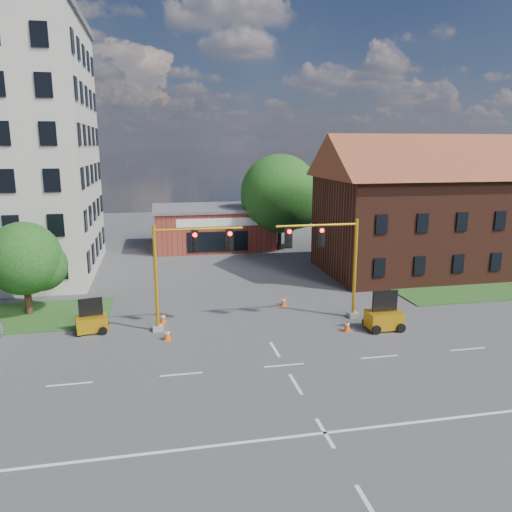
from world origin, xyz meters
name	(u,v)px	position (x,y,z in m)	size (l,w,h in m)	color
ground	(284,365)	(0.00, 0.00, 0.00)	(120.00, 120.00, 0.00)	#454547
grass_verge_ne	(491,292)	(18.00, 9.00, 0.04)	(14.00, 4.00, 0.08)	#27491B
lane_markings	(302,394)	(0.00, -3.00, 0.01)	(60.00, 36.00, 0.01)	silver
brick_shop	(213,227)	(0.00, 29.98, 2.16)	(12.40, 8.40, 4.30)	maroon
townhouse_row	(444,201)	(18.00, 16.00, 5.93)	(21.00, 11.00, 11.50)	#482115
tree_large	(284,196)	(6.91, 27.08, 5.54)	(8.34, 7.94, 9.75)	#321E12
tree_nw_front	(29,261)	(-13.77, 10.58, 3.50)	(4.80, 4.57, 5.95)	#321E12
signal_mast_west	(185,264)	(-4.36, 6.00, 3.92)	(5.30, 0.60, 6.20)	gray
signal_mast_east	(330,257)	(4.36, 6.00, 3.92)	(5.30, 0.60, 6.20)	gray
trailer_west	(92,322)	(-9.73, 6.54, 0.61)	(1.90, 1.46, 1.94)	orange
trailer_east	(384,318)	(6.93, 3.62, 0.70)	(1.98, 1.33, 2.23)	orange
cone_a	(167,334)	(-5.52, 4.44, 0.34)	(0.40, 0.40, 0.70)	#F5530C
cone_b	(163,318)	(-5.70, 7.22, 0.34)	(0.40, 0.40, 0.70)	#F5530C
cone_c	(347,326)	(4.72, 3.74, 0.34)	(0.40, 0.40, 0.70)	#F5530C
cone_d	(284,301)	(2.29, 9.00, 0.34)	(0.40, 0.40, 0.70)	#F5530C
pickup_white	(371,271)	(10.94, 14.35, 0.68)	(2.27, 4.91, 1.37)	silver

